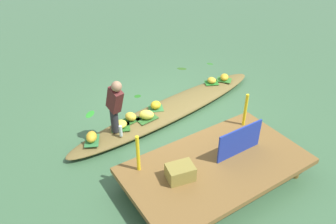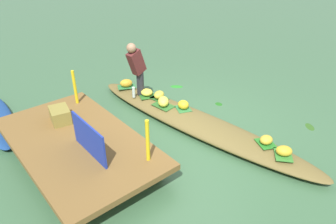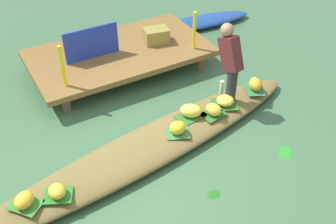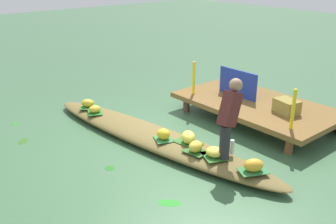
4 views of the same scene
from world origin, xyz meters
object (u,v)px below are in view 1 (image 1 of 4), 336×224
produce_crate (180,172)px  banana_bunch_1 (156,105)px  water_bottle (121,131)px  banana_bunch_3 (224,77)px  vendor_person (115,104)px  banana_bunch_0 (212,80)px  market_banner (240,141)px  banana_bunch_5 (91,137)px  vendor_boat (171,109)px  banana_bunch_6 (131,117)px  banana_bunch_4 (147,115)px  banana_bunch_2 (120,124)px

produce_crate → banana_bunch_1: bearing=-111.5°
banana_bunch_1 → water_bottle: (1.10, 0.48, 0.02)m
banana_bunch_3 → vendor_person: bearing=9.5°
banana_bunch_0 → market_banner: size_ratio=0.25×
banana_bunch_1 → banana_bunch_5: same height
banana_bunch_0 → water_bottle: size_ratio=1.00×
vendor_boat → vendor_person: bearing=3.0°
banana_bunch_0 → banana_bunch_3: 0.38m
vendor_boat → banana_bunch_6: banana_bunch_6 is taller
vendor_boat → produce_crate: (1.27, 2.19, 0.42)m
banana_bunch_4 → water_bottle: 0.78m
banana_bunch_5 → vendor_person: size_ratio=0.24×
market_banner → banana_bunch_1: bearing=-81.2°
banana_bunch_1 → banana_bunch_5: (1.66, 0.31, 0.00)m
produce_crate → banana_bunch_2: bearing=-87.1°
banana_bunch_4 → vendor_person: bearing=9.1°
produce_crate → banana_bunch_6: bearing=-95.3°
water_bottle → banana_bunch_5: bearing=-16.9°
vendor_boat → banana_bunch_3: 1.85m
banana_bunch_1 → water_bottle: water_bottle is taller
market_banner → banana_bunch_0: bearing=-120.0°
banana_bunch_2 → banana_bunch_5: banana_bunch_5 is taller
banana_bunch_5 → produce_crate: produce_crate is taller
banana_bunch_1 → banana_bunch_4: 0.44m
banana_bunch_4 → banana_bunch_5: size_ratio=1.09×
banana_bunch_3 → banana_bunch_4: 2.62m
vendor_person → vendor_boat: bearing=-168.9°
banana_bunch_1 → banana_bunch_6: size_ratio=0.91×
banana_bunch_3 → banana_bunch_6: bearing=6.0°
vendor_boat → produce_crate: produce_crate is taller
vendor_boat → market_banner: market_banner is taller
vendor_boat → banana_bunch_0: 1.49m
banana_bunch_0 → banana_bunch_6: (2.52, 0.36, 0.01)m
banana_bunch_5 → vendor_person: vendor_person is taller
banana_bunch_2 → produce_crate: 2.05m
banana_bunch_6 → market_banner: 2.46m
banana_bunch_1 → banana_bunch_4: size_ratio=0.74×
vendor_person → water_bottle: (-0.01, 0.13, -0.58)m
vendor_boat → water_bottle: bearing=7.7°
banana_bunch_1 → vendor_person: 1.32m
banana_bunch_0 → banana_bunch_1: 1.85m
banana_bunch_6 → market_banner: bearing=115.1°
banana_bunch_4 → vendor_person: 0.96m
banana_bunch_4 → produce_crate: size_ratio=0.73×
vendor_person → produce_crate: size_ratio=2.81×
produce_crate → banana_bunch_0: bearing=-137.3°
banana_bunch_4 → produce_crate: 2.09m
market_banner → produce_crate: bearing=-2.1°
banana_bunch_3 → banana_bunch_6: 2.91m
banana_bunch_0 → banana_bunch_6: 2.54m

